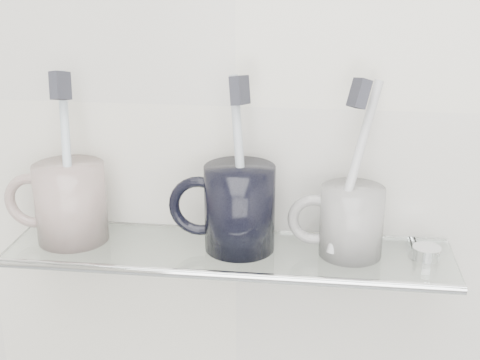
% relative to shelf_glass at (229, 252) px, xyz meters
% --- Properties ---
extents(wall_back, '(2.50, 0.00, 2.50)m').
position_rel_shelf_glass_xyz_m(wall_back, '(0.00, 0.06, 0.15)').
color(wall_back, beige).
rests_on(wall_back, ground).
extents(shelf_glass, '(0.50, 0.12, 0.01)m').
position_rel_shelf_glass_xyz_m(shelf_glass, '(0.00, 0.00, 0.00)').
color(shelf_glass, silver).
rests_on(shelf_glass, wall_back).
extents(shelf_rail, '(0.50, 0.01, 0.01)m').
position_rel_shelf_glass_xyz_m(shelf_rail, '(0.00, -0.06, 0.00)').
color(shelf_rail, silver).
rests_on(shelf_rail, shelf_glass).
extents(bracket_left, '(0.02, 0.03, 0.02)m').
position_rel_shelf_glass_xyz_m(bracket_left, '(-0.21, 0.05, -0.01)').
color(bracket_left, silver).
rests_on(bracket_left, wall_back).
extents(bracket_right, '(0.02, 0.03, 0.02)m').
position_rel_shelf_glass_xyz_m(bracket_right, '(0.21, 0.05, -0.01)').
color(bracket_right, silver).
rests_on(bracket_right, wall_back).
extents(mug_left, '(0.09, 0.09, 0.09)m').
position_rel_shelf_glass_xyz_m(mug_left, '(-0.18, 0.00, 0.05)').
color(mug_left, silver).
rests_on(mug_left, shelf_glass).
extents(mug_left_handle, '(0.07, 0.01, 0.07)m').
position_rel_shelf_glass_xyz_m(mug_left_handle, '(-0.23, 0.00, 0.05)').
color(mug_left_handle, silver).
rests_on(mug_left_handle, mug_left).
extents(toothbrush_left, '(0.03, 0.06, 0.19)m').
position_rel_shelf_glass_xyz_m(toothbrush_left, '(-0.18, 0.00, 0.10)').
color(toothbrush_left, silver).
rests_on(toothbrush_left, mug_left).
extents(bristles_left, '(0.02, 0.03, 0.04)m').
position_rel_shelf_glass_xyz_m(bristles_left, '(-0.18, 0.00, 0.19)').
color(bristles_left, '#2A2B33').
rests_on(bristles_left, toothbrush_left).
extents(mug_center, '(0.10, 0.10, 0.10)m').
position_rel_shelf_glass_xyz_m(mug_center, '(0.01, 0.00, 0.05)').
color(mug_center, black).
rests_on(mug_center, shelf_glass).
extents(mug_center_handle, '(0.07, 0.01, 0.07)m').
position_rel_shelf_glass_xyz_m(mug_center_handle, '(-0.03, 0.00, 0.05)').
color(mug_center_handle, black).
rests_on(mug_center_handle, mug_center).
extents(toothbrush_center, '(0.03, 0.04, 0.19)m').
position_rel_shelf_glass_xyz_m(toothbrush_center, '(0.01, 0.00, 0.10)').
color(toothbrush_center, '#A3B3BF').
rests_on(toothbrush_center, mug_center).
extents(bristles_center, '(0.02, 0.03, 0.03)m').
position_rel_shelf_glass_xyz_m(bristles_center, '(0.01, 0.00, 0.19)').
color(bristles_center, '#2A2B33').
rests_on(bristles_center, toothbrush_center).
extents(mug_right, '(0.08, 0.08, 0.08)m').
position_rel_shelf_glass_xyz_m(mug_right, '(0.14, 0.00, 0.04)').
color(mug_right, silver).
rests_on(mug_right, shelf_glass).
extents(mug_right_handle, '(0.06, 0.01, 0.06)m').
position_rel_shelf_glass_xyz_m(mug_right_handle, '(0.09, 0.00, 0.04)').
color(mug_right_handle, silver).
rests_on(mug_right_handle, mug_right).
extents(toothbrush_right, '(0.06, 0.06, 0.18)m').
position_rel_shelf_glass_xyz_m(toothbrush_right, '(0.14, 0.00, 0.10)').
color(toothbrush_right, '#B7B7B7').
rests_on(toothbrush_right, mug_right).
extents(bristles_right, '(0.03, 0.03, 0.04)m').
position_rel_shelf_glass_xyz_m(bristles_right, '(0.14, 0.00, 0.19)').
color(bristles_right, '#2A2B33').
rests_on(bristles_right, toothbrush_right).
extents(chrome_cap, '(0.03, 0.03, 0.01)m').
position_rel_shelf_glass_xyz_m(chrome_cap, '(0.22, 0.00, 0.01)').
color(chrome_cap, silver).
rests_on(chrome_cap, shelf_glass).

